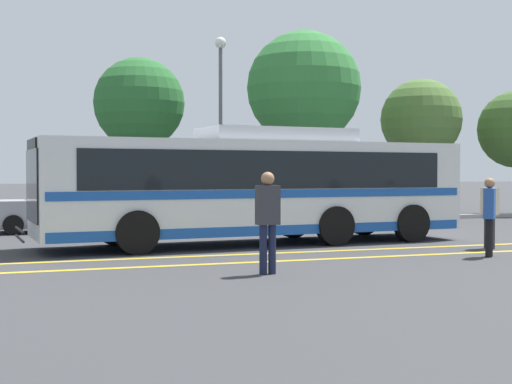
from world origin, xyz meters
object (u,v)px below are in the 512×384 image
pedestrian_2 (268,215)px  street_lamp (221,100)px  parked_car_1 (62,208)px  transit_bus (257,185)px  pedestrian_1 (490,209)px  pedestrian_0 (489,212)px  tree_2 (139,104)px  tree_3 (421,120)px  tree_1 (304,88)px

pedestrian_2 → street_lamp: 14.61m
parked_car_1 → pedestrian_2: size_ratio=2.56×
transit_bus → pedestrian_1: 5.80m
pedestrian_0 → street_lamp: size_ratio=0.25×
tree_2 → tree_3: (12.13, -1.50, -0.45)m
transit_bus → parked_car_1: transit_bus is taller
pedestrian_0 → tree_1: tree_1 is taller
pedestrian_1 → street_lamp: 12.54m
pedestrian_1 → tree_2: (-6.02, 14.28, 3.66)m
parked_car_1 → pedestrian_1: 12.79m
transit_bus → pedestrian_0: (3.86, -4.39, -0.53)m
tree_1 → pedestrian_2: bearing=-115.2°
pedestrian_1 → tree_1: size_ratio=0.22×
street_lamp → tree_2: bearing=133.1°
tree_2 → tree_3: size_ratio=1.09×
pedestrian_0 → pedestrian_2: bearing=-37.2°
parked_car_1 → street_lamp: bearing=-66.3°
pedestrian_2 → tree_1: bearing=66.8°
tree_1 → pedestrian_1: bearing=-91.7°
parked_car_1 → pedestrian_2: (2.87, -10.95, 0.33)m
tree_1 → tree_3: bearing=3.9°
parked_car_1 → pedestrian_1: pedestrian_1 is taller
pedestrian_0 → parked_car_1: bearing=-96.9°
tree_1 → pedestrian_0: bearing=-96.0°
pedestrian_2 → street_lamp: size_ratio=0.27×
pedestrian_2 → street_lamp: street_lamp is taller
transit_bus → tree_2: tree_2 is taller
pedestrian_2 → tree_2: tree_2 is taller
tree_1 → street_lamp: bearing=-166.8°
parked_car_1 → tree_2: tree_2 is taller
pedestrian_2 → tree_3: (12.68, 15.11, 3.11)m
transit_bus → tree_1: (5.30, 9.40, 3.76)m
tree_1 → tree_2: size_ratio=1.17×
transit_bus → pedestrian_0: bearing=-143.0°
street_lamp → tree_1: tree_1 is taller
parked_car_1 → tree_3: size_ratio=0.80×
pedestrian_2 → tree_1: tree_1 is taller
pedestrian_1 → tree_2: tree_2 is taller
parked_car_1 → transit_bus: bearing=-143.2°
pedestrian_1 → transit_bus: bearing=53.5°
tree_2 → pedestrian_0: bearing=-72.5°
pedestrian_2 → pedestrian_0: bearing=11.5°
pedestrian_1 → pedestrian_0: bearing=137.2°
pedestrian_0 → tree_2: size_ratio=0.27×
pedestrian_0 → pedestrian_1: bearing=-174.2°
transit_bus → pedestrian_0: size_ratio=6.67×
pedestrian_0 → tree_3: size_ratio=0.29×
pedestrian_2 → tree_2: size_ratio=0.29×
parked_car_1 → street_lamp: street_lamp is taller
tree_2 → street_lamp: bearing=-46.9°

